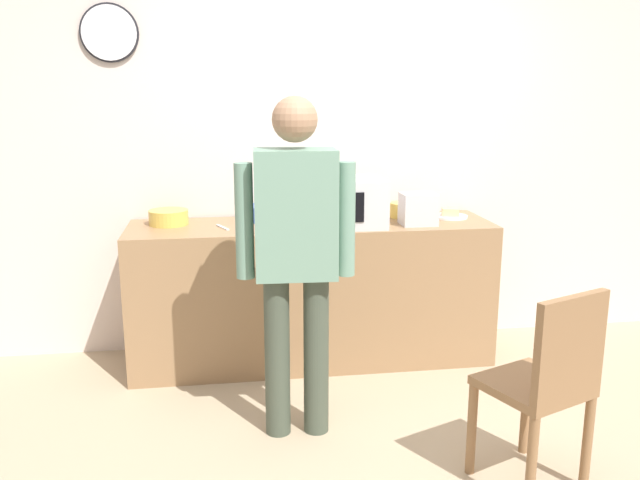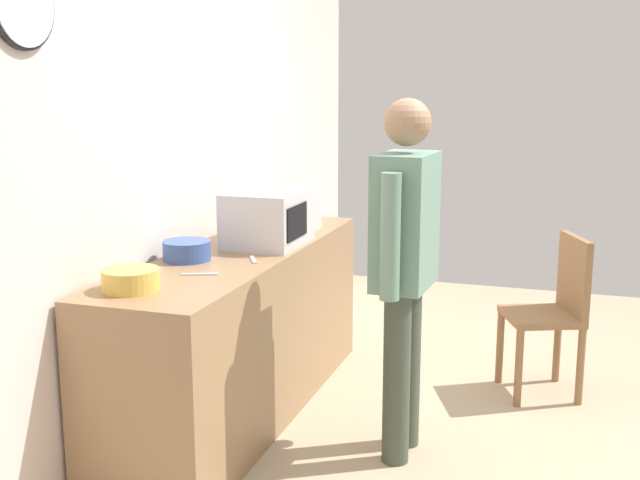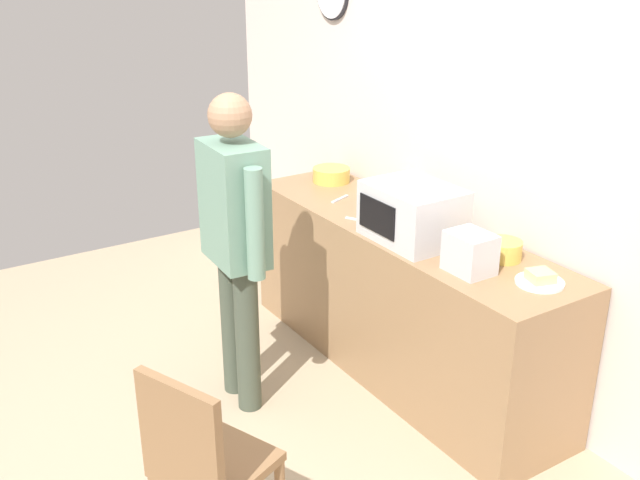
% 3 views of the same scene
% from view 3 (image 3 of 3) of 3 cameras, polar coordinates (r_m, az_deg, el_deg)
% --- Properties ---
extents(ground_plane, '(6.00, 6.00, 0.00)m').
position_cam_3_polar(ground_plane, '(3.92, -6.85, -16.00)').
color(ground_plane, tan).
extents(back_wall, '(5.40, 0.13, 2.60)m').
position_cam_3_polar(back_wall, '(4.18, 12.45, 6.24)').
color(back_wall, silver).
rests_on(back_wall, ground_plane).
extents(kitchen_counter, '(2.32, 0.62, 0.92)m').
position_cam_3_polar(kitchen_counter, '(4.38, 6.16, -4.49)').
color(kitchen_counter, '#93704C').
rests_on(kitchen_counter, ground_plane).
extents(microwave, '(0.50, 0.39, 0.30)m').
position_cam_3_polar(microwave, '(3.95, 7.17, 2.07)').
color(microwave, silver).
rests_on(microwave, kitchen_counter).
extents(sandwich_plate, '(0.23, 0.23, 0.07)m').
position_cam_3_polar(sandwich_plate, '(3.61, 16.63, -2.94)').
color(sandwich_plate, white).
rests_on(sandwich_plate, kitchen_counter).
extents(salad_bowl, '(0.19, 0.19, 0.10)m').
position_cam_3_polar(salad_bowl, '(3.82, 13.96, -0.75)').
color(salad_bowl, gold).
rests_on(salad_bowl, kitchen_counter).
extents(cereal_bowl, '(0.24, 0.24, 0.10)m').
position_cam_3_polar(cereal_bowl, '(4.49, 5.57, 3.27)').
color(cereal_bowl, '#33519E').
rests_on(cereal_bowl, kitchen_counter).
extents(mixing_bowl, '(0.25, 0.25, 0.09)m').
position_cam_3_polar(mixing_bowl, '(4.92, 0.88, 5.07)').
color(mixing_bowl, gold).
rests_on(mixing_bowl, kitchen_counter).
extents(toaster, '(0.22, 0.18, 0.20)m').
position_cam_3_polar(toaster, '(3.62, 11.51, -0.97)').
color(toaster, silver).
rests_on(toaster, kitchen_counter).
extents(fork_utensil, '(0.08, 0.16, 0.01)m').
position_cam_3_polar(fork_utensil, '(4.59, 1.55, 3.20)').
color(fork_utensil, silver).
rests_on(fork_utensil, kitchen_counter).
extents(spoon_utensil, '(0.16, 0.10, 0.01)m').
position_cam_3_polar(spoon_utensil, '(4.24, 3.02, 1.56)').
color(spoon_utensil, silver).
rests_on(spoon_utensil, kitchen_counter).
extents(person_standing, '(0.59, 0.26, 1.73)m').
position_cam_3_polar(person_standing, '(3.84, -6.56, 0.66)').
color(person_standing, '#3F493C').
rests_on(person_standing, ground_plane).
extents(wooden_chair, '(0.52, 0.52, 0.94)m').
position_cam_3_polar(wooden_chair, '(3.04, -9.05, -16.65)').
color(wooden_chair, olive).
rests_on(wooden_chair, ground_plane).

